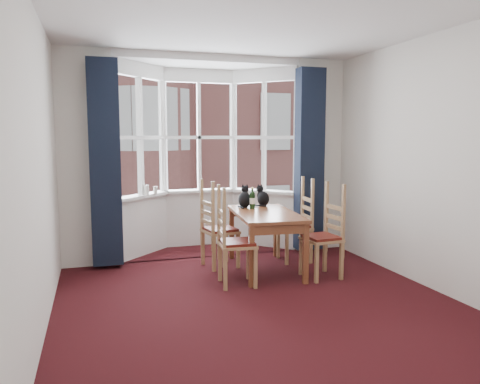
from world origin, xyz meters
name	(u,v)px	position (x,y,z in m)	size (l,w,h in m)	color
floor	(267,312)	(0.00, 0.00, 0.00)	(4.50, 4.50, 0.00)	black
ceiling	(269,12)	(0.00, 0.00, 2.80)	(4.50, 4.50, 0.00)	white
wall_left	(36,173)	(-2.00, 0.00, 1.40)	(4.50, 4.50, 0.00)	silver
wall_right	(445,164)	(2.00, 0.00, 1.40)	(4.50, 4.50, 0.00)	silver
wall_near	(436,197)	(0.00, -2.25, 1.40)	(4.00, 4.00, 0.00)	silver
wall_back_pier_left	(86,159)	(-1.65, 2.25, 1.40)	(0.70, 0.12, 2.80)	silver
wall_back_pier_right	(318,156)	(1.65, 2.25, 1.40)	(0.70, 0.12, 2.80)	silver
bay_window	(203,156)	(0.00, 2.75, 1.40)	(2.76, 0.94, 2.80)	white
curtain_left	(105,163)	(-1.42, 2.07, 1.35)	(0.38, 0.22, 2.60)	black
curtain_right	(309,160)	(1.42, 2.07, 1.35)	(0.38, 0.22, 2.60)	black
dining_table	(265,219)	(0.48, 1.36, 0.65)	(0.88, 1.45, 0.74)	brown
chair_left_near	(229,245)	(-0.12, 0.91, 0.47)	(0.44, 0.46, 0.92)	#A57D50
chair_left_far	(214,231)	(-0.11, 1.68, 0.47)	(0.47, 0.48, 0.92)	#A57D50
chair_right_near	(328,238)	(1.11, 0.88, 0.47)	(0.43, 0.45, 0.92)	#A57D50
chair_right_far	(301,226)	(1.11, 1.66, 0.47)	(0.43, 0.45, 0.92)	#A57D50
cat_left	(245,198)	(0.36, 1.83, 0.86)	(0.23, 0.27, 0.32)	black
cat_right	(263,197)	(0.64, 1.88, 0.86)	(0.22, 0.25, 0.30)	black
wine_bottle	(252,199)	(0.42, 1.67, 0.87)	(0.07, 0.07, 0.28)	black
candle_tall	(147,190)	(-0.85, 2.60, 0.94)	(0.06, 0.06, 0.13)	white
candle_short	(155,190)	(-0.73, 2.63, 0.92)	(0.06, 0.06, 0.11)	white
street	(118,237)	(0.00, 32.25, -6.00)	(80.00, 80.00, 0.00)	#333335
tenement_building	(136,139)	(0.00, 14.01, 1.60)	(18.40, 7.80, 15.20)	#8F504A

